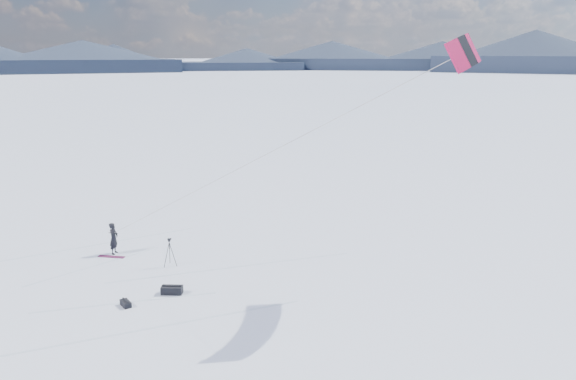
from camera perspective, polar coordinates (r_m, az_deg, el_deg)
The scene contains 9 objects.
ground at distance 28.15m, azimuth -15.69°, elevation -8.09°, with size 1800.00×1800.00×0.00m, color white.
horizon_hills at distance 26.89m, azimuth -16.28°, elevation 0.46°, with size 704.00×704.00×9.93m.
snow_tracks at distance 28.92m, azimuth -18.21°, elevation -7.68°, with size 13.93×10.25×0.01m.
snowkiter at distance 30.95m, azimuth -17.18°, elevation -6.18°, with size 0.61×0.40×1.67m, color black.
snowboard at distance 30.49m, azimuth -17.50°, elevation -6.47°, with size 1.41×0.26×0.04m, color #841A51.
tripod at distance 28.26m, azimuth -11.94°, elevation -5.81°, with size 0.63×0.64×1.42m.
gear_bag_a at distance 25.36m, azimuth -11.71°, elevation -9.90°, with size 1.01×0.78×0.41m.
gear_bag_b at distance 24.68m, azimuth -16.17°, elevation -11.00°, with size 0.69×0.54×0.28m.
power_kite at distance 23.98m, azimuth 17.08°, elevation 13.02°, with size 17.47×5.81×9.89m.
Camera 1 is at (18.63, -18.46, 10.24)m, focal length 35.00 mm.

